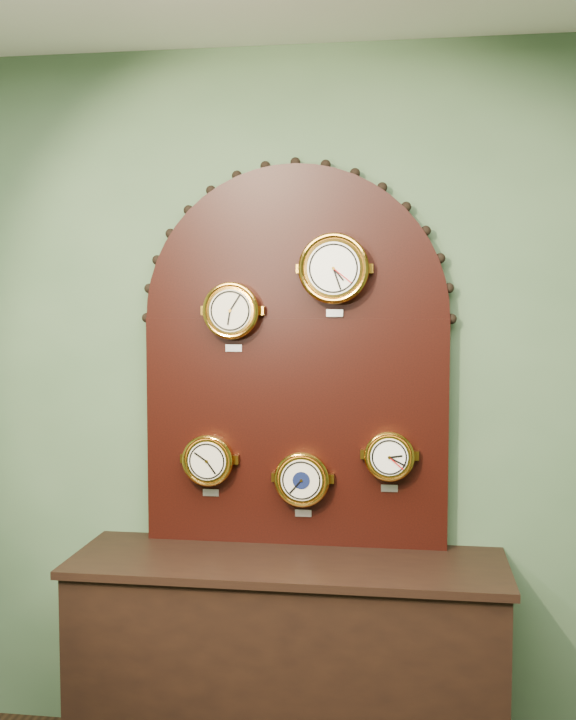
% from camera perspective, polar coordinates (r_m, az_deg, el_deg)
% --- Properties ---
extents(wall_back, '(4.00, 0.00, 4.00)m').
position_cam_1_polar(wall_back, '(3.41, 0.60, -2.71)').
color(wall_back, '#466243').
rests_on(wall_back, ground).
extents(shop_counter, '(1.60, 0.50, 0.80)m').
position_cam_1_polar(shop_counter, '(3.42, -0.05, -20.16)').
color(shop_counter, black).
rests_on(shop_counter, ground_plane).
extents(display_board, '(1.26, 0.06, 1.53)m').
position_cam_1_polar(display_board, '(3.34, 0.49, 1.04)').
color(display_board, black).
rests_on(display_board, shop_counter).
extents(roman_clock, '(0.22, 0.08, 0.27)m').
position_cam_1_polar(roman_clock, '(3.31, -3.81, 3.34)').
color(roman_clock, gold).
rests_on(roman_clock, display_board).
extents(arabic_clock, '(0.27, 0.08, 0.32)m').
position_cam_1_polar(arabic_clock, '(3.25, 3.12, 6.17)').
color(arabic_clock, gold).
rests_on(arabic_clock, display_board).
extents(hygrometer, '(0.21, 0.08, 0.26)m').
position_cam_1_polar(hygrometer, '(3.39, -5.37, -6.71)').
color(hygrometer, gold).
rests_on(hygrometer, display_board).
extents(barometer, '(0.22, 0.08, 0.27)m').
position_cam_1_polar(barometer, '(3.34, 0.97, -8.01)').
color(barometer, gold).
rests_on(barometer, display_board).
extents(tide_clock, '(0.19, 0.08, 0.25)m').
position_cam_1_polar(tide_clock, '(3.29, 6.86, -6.43)').
color(tide_clock, gold).
rests_on(tide_clock, display_board).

